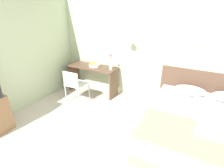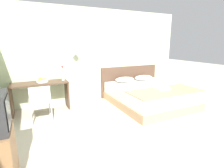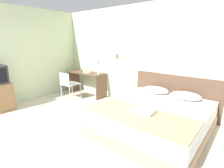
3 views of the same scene
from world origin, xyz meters
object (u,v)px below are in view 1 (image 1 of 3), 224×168
Objects in this scene: pillow_left at (190,90)px; throw_blanket at (206,140)px; bed at (204,130)px; headboard at (208,93)px; fruit_bowl at (94,65)px; flower_vase at (111,64)px; desk at (93,74)px; desk_chair at (74,83)px; folded_towel_near_foot at (209,132)px.

pillow_left is 0.33× the size of throw_blanket.
headboard is (0.00, 1.07, 0.22)m from bed.
headboard is at bearing 5.88° from fruit_bowl.
flower_vase is (-2.20, 0.77, 0.63)m from bed.
headboard is at bearing 90.00° from bed.
bed is 2.90m from desk.
desk_chair is at bearing 177.91° from bed.
fruit_bowl reaches higher than pillow_left.
fruit_bowl is (-2.71, 0.80, 0.53)m from bed.
pillow_left reaches higher than bed.
throw_blanket is at bearing -14.08° from desk_chair.
bed is 0.56m from folded_towel_near_foot.
headboard reaches higher than folded_towel_near_foot.
flower_vase reaches higher than pillow_left.
headboard is 2.99m from desk_chair.
bed is 5.84× the size of folded_towel_near_foot.
desk_chair reaches higher than folded_towel_near_foot.
fruit_bowl is at bearing 179.71° from pillow_left.
flower_vase is at bearing 160.67° from bed.
headboard reaches higher than bed.
flower_vase is (0.57, -0.02, 0.36)m from desk.
bed is at bearing -65.97° from pillow_left.
fruit_bowl is at bearing 152.62° from throw_blanket.
flower_vase is at bearing -179.65° from pillow_left.
pillow_left is 1.43m from throw_blanket.
headboard is 0.47m from pillow_left.
desk is at bearing 164.01° from bed.
folded_towel_near_foot is 1.25× the size of fruit_bowl.
throw_blanket reaches higher than bed.
desk is at bearing 155.87° from folded_towel_near_foot.
flower_vase reaches higher than headboard.
desk_chair is at bearing 165.92° from throw_blanket.
headboard reaches higher than pillow_left.
headboard is 2.79m from desk.
pillow_left is (-0.35, 0.78, 0.34)m from bed.
headboard reaches higher than desk.
headboard is at bearing 91.05° from folded_towel_near_foot.
desk_chair is at bearing -94.49° from desk.
headboard is 2.74m from fruit_bowl.
folded_towel_near_foot is at bearing -86.49° from bed.
headboard is 3.28× the size of pillow_left.
flower_vase reaches higher than bed.
fruit_bowl reaches higher than folded_towel_near_foot.
desk is 0.26m from fruit_bowl.
flower_vase reaches higher than throw_blanket.
throw_blanket is 2.25× the size of desk_chair.
pillow_left is at bearing 114.03° from bed.
desk is 1.64× the size of desk_chair.
flower_vase is (0.63, 0.67, 0.38)m from desk_chair.
fruit_bowl reaches higher than throw_blanket.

